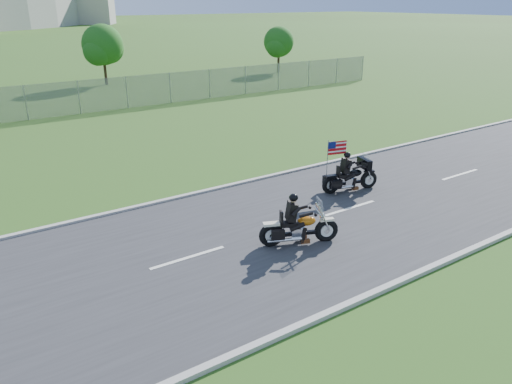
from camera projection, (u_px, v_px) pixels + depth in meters
ground at (250, 240)px, 14.43m from camera, size 420.00×420.00×0.00m
road at (250, 239)px, 14.42m from camera, size 120.00×8.00×0.04m
curb_north at (186, 196)px, 17.53m from camera, size 120.00×0.18×0.12m
curb_south at (349, 304)px, 11.30m from camera, size 120.00×0.18×0.12m
tree_fence_near at (103, 47)px, 39.64m from camera, size 3.52×3.28×4.75m
tree_fence_far at (279, 43)px, 46.66m from camera, size 3.08×2.87×4.20m
motorcycle_lead at (298, 228)px, 14.00m from camera, size 2.20×1.16×1.56m
motorcycle_follow at (350, 178)px, 17.90m from camera, size 2.20×0.97×1.86m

